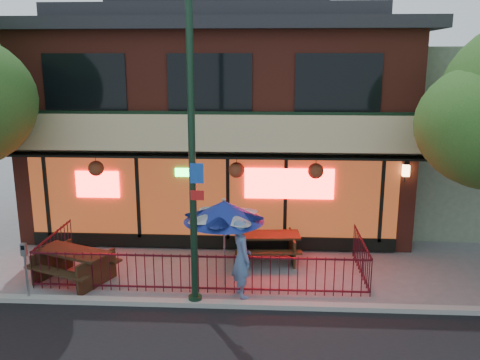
% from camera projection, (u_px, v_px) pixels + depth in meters
% --- Properties ---
extents(ground, '(80.00, 80.00, 0.00)m').
position_uv_depth(ground, '(198.00, 296.00, 12.40)').
color(ground, gray).
rests_on(ground, ground).
extents(curb, '(80.00, 0.25, 0.12)m').
position_uv_depth(curb, '(195.00, 303.00, 11.90)').
color(curb, '#999993').
rests_on(curb, ground).
extents(restaurant_building, '(12.96, 9.49, 8.05)m').
position_uv_depth(restaurant_building, '(222.00, 102.00, 18.35)').
color(restaurant_building, maroon).
rests_on(restaurant_building, ground).
extents(neighbor_building, '(6.00, 7.00, 6.00)m').
position_uv_depth(neighbor_building, '(467.00, 133.00, 18.69)').
color(neighbor_building, gray).
rests_on(neighbor_building, ground).
extents(patio_fence, '(8.44, 2.62, 1.00)m').
position_uv_depth(patio_fence, '(200.00, 264.00, 12.74)').
color(patio_fence, '#430E1A').
rests_on(patio_fence, ground).
extents(street_light, '(0.43, 0.32, 7.00)m').
position_uv_depth(street_light, '(193.00, 174.00, 11.28)').
color(street_light, black).
rests_on(street_light, ground).
extents(picnic_table_left, '(2.38, 2.13, 0.84)m').
position_uv_depth(picnic_table_left, '(74.00, 261.00, 13.13)').
color(picnic_table_left, '#332212').
rests_on(picnic_table_left, ground).
extents(picnic_table_right, '(1.94, 1.54, 0.79)m').
position_uv_depth(picnic_table_right, '(267.00, 243.00, 14.51)').
color(picnic_table_right, '#3A2814').
rests_on(picnic_table_right, ground).
extents(patio_umbrella, '(2.01, 2.01, 2.30)m').
position_uv_depth(patio_umbrella, '(224.00, 211.00, 12.59)').
color(patio_umbrella, gray).
rests_on(patio_umbrella, ground).
extents(pedestrian, '(0.70, 0.83, 1.93)m').
position_uv_depth(pedestrian, '(242.00, 258.00, 12.21)').
color(pedestrian, '#5375A6').
rests_on(pedestrian, ground).
extents(parking_meter_near, '(0.13, 0.11, 1.45)m').
position_uv_depth(parking_meter_near, '(25.00, 262.00, 11.92)').
color(parking_meter_near, '#979BA0').
rests_on(parking_meter_near, ground).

